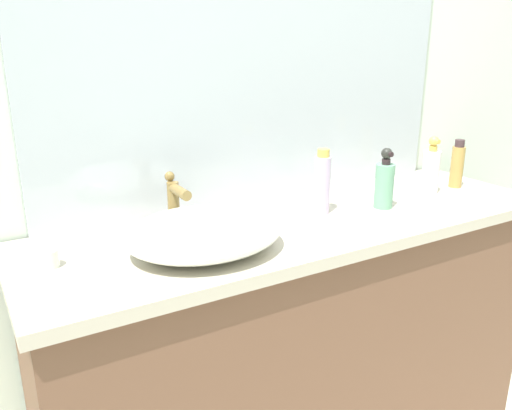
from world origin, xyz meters
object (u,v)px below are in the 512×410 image
(perfume_bottle, at_px, (431,169))
(candle_jar, at_px, (48,259))
(soap_dispenser, at_px, (384,183))
(spray_can, at_px, (457,165))
(lotion_bottle, at_px, (322,183))
(sink_basin, at_px, (204,232))

(perfume_bottle, distance_m, candle_jar, 1.24)
(soap_dispenser, relative_size, spray_can, 1.12)
(soap_dispenser, distance_m, lotion_bottle, 0.21)
(lotion_bottle, bearing_deg, spray_can, -0.97)
(soap_dispenser, height_order, perfume_bottle, perfume_bottle)
(soap_dispenser, height_order, spray_can, soap_dispenser)
(perfume_bottle, distance_m, spray_can, 0.14)
(perfume_bottle, bearing_deg, lotion_bottle, 177.91)
(lotion_bottle, bearing_deg, perfume_bottle, -2.09)
(lotion_bottle, distance_m, candle_jar, 0.80)
(spray_can, relative_size, candle_jar, 3.45)
(sink_basin, bearing_deg, spray_can, 4.28)
(spray_can, xyz_separation_m, candle_jar, (-1.38, 0.02, -0.06))
(sink_basin, relative_size, soap_dispenser, 2.11)
(sink_basin, relative_size, spray_can, 2.36)
(spray_can, bearing_deg, candle_jar, 179.34)
(sink_basin, distance_m, perfume_bottle, 0.89)
(sink_basin, xyz_separation_m, spray_can, (1.02, 0.08, 0.03))
(lotion_bottle, relative_size, perfume_bottle, 1.00)
(soap_dispenser, xyz_separation_m, perfume_bottle, (0.25, 0.04, 0.00))
(soap_dispenser, height_order, lotion_bottle, lotion_bottle)
(spray_can, distance_m, candle_jar, 1.38)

